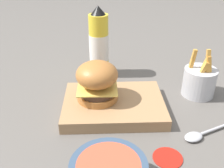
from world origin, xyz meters
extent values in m
plane|color=#5B5651|center=(0.00, 0.00, 0.00)|extent=(6.00, 6.00, 0.00)
cube|color=#A37A51|center=(0.00, 0.01, 0.02)|extent=(0.27, 0.20, 0.03)
cylinder|color=#AD6B33|center=(-0.04, 0.02, 0.04)|extent=(0.11, 0.11, 0.02)
cylinder|color=#4C3323|center=(-0.04, 0.02, 0.06)|extent=(0.10, 0.10, 0.02)
cube|color=#EAC656|center=(-0.04, 0.02, 0.07)|extent=(0.11, 0.11, 0.00)
ellipsoid|color=#AD6B33|center=(-0.04, 0.02, 0.10)|extent=(0.11, 0.11, 0.07)
cylinder|color=yellow|center=(-0.04, 0.23, 0.10)|extent=(0.06, 0.06, 0.21)
cylinder|color=white|center=(-0.04, 0.23, 0.10)|extent=(0.06, 0.06, 0.09)
cone|color=black|center=(-0.04, 0.23, 0.22)|extent=(0.05, 0.05, 0.03)
cylinder|color=#B7B7BC|center=(0.26, 0.08, 0.04)|extent=(0.10, 0.10, 0.08)
cube|color=gold|center=(0.25, 0.06, 0.08)|extent=(0.03, 0.02, 0.07)
cube|color=gold|center=(0.27, 0.06, 0.09)|extent=(0.02, 0.01, 0.08)
cube|color=gold|center=(0.28, 0.08, 0.09)|extent=(0.03, 0.03, 0.08)
cube|color=gold|center=(0.23, 0.09, 0.10)|extent=(0.02, 0.01, 0.09)
cube|color=gold|center=(0.27, 0.06, 0.10)|extent=(0.02, 0.02, 0.10)
cube|color=gold|center=(0.26, 0.08, 0.09)|extent=(0.02, 0.03, 0.08)
cylinder|color=#CC4C33|center=(-0.02, -0.25, 0.06)|extent=(0.12, 0.12, 0.01)
cylinder|color=#B2B2B7|center=(0.25, -0.09, 0.01)|extent=(0.10, 0.05, 0.01)
ellipsoid|color=#B2B2B7|center=(0.18, -0.12, 0.01)|extent=(0.06, 0.05, 0.01)
cylinder|color=#B21E14|center=(0.11, -0.18, 0.00)|extent=(0.07, 0.07, 0.00)
camera|label=1|loc=(-0.03, -0.59, 0.42)|focal=42.00mm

